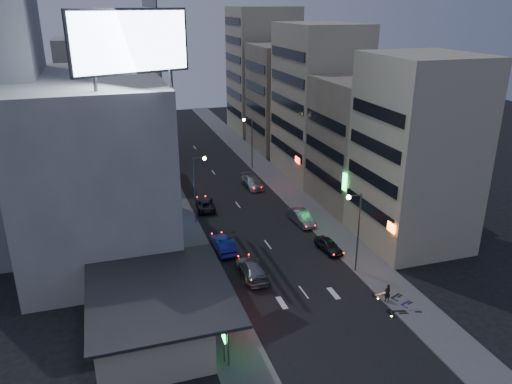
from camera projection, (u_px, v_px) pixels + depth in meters
name	position (u px, v px, depth m)	size (l,w,h in m)	color
ground	(322.00, 317.00, 41.64)	(180.00, 180.00, 0.00)	black
sidewalk_left	(172.00, 200.00, 66.07)	(4.00, 120.00, 0.12)	#4C4C4F
sidewalk_right	(285.00, 188.00, 70.62)	(4.00, 120.00, 0.12)	#4C4C4F
food_court	(149.00, 313.00, 38.77)	(11.00, 13.00, 3.88)	#AEA888
white_building	(94.00, 164.00, 51.43)	(14.00, 24.00, 18.00)	#AAAAA6
shophouse_near	(416.00, 153.00, 51.71)	(10.00, 11.00, 20.00)	#AEA888
shophouse_mid	(364.00, 143.00, 62.81)	(11.00, 12.00, 16.00)	gray
shophouse_far	(319.00, 102.00, 73.18)	(10.00, 14.00, 22.00)	#AEA888
far_left_a	(101.00, 108.00, 73.77)	(11.00, 10.00, 20.00)	#AAAAA6
far_left_b	(98.00, 109.00, 86.10)	(12.00, 10.00, 15.00)	gray
far_right_a	(285.00, 98.00, 87.39)	(11.00, 12.00, 18.00)	gray
far_right_b	(263.00, 71.00, 98.94)	(12.00, 12.00, 24.00)	#AEA888
billboard	(131.00, 42.00, 39.15)	(9.52, 3.75, 6.20)	#595B60
street_lamp_right_near	(355.00, 221.00, 46.76)	(1.60, 0.44, 8.02)	#595B60
street_lamp_left	(198.00, 180.00, 57.66)	(1.60, 0.44, 8.02)	#595B60
street_lamp_right_far	(250.00, 136.00, 77.05)	(1.60, 0.44, 8.02)	#595B60
parked_car_right_near	(329.00, 245.00, 52.47)	(1.58, 3.93, 1.34)	#232428
parked_car_right_mid	(301.00, 217.00, 59.10)	(1.68, 4.80, 1.58)	#9A9CA1
parked_car_left	(205.00, 204.00, 63.22)	(2.21, 4.79, 1.33)	black
parked_car_right_far	(252.00, 182.00, 70.80)	(2.13, 5.23, 1.52)	#ABADB4
road_car_blue	(223.00, 244.00, 52.36)	(1.73, 4.96, 1.64)	navy
road_car_silver	(252.00, 269.00, 47.53)	(2.26, 5.55, 1.61)	gray
person	(387.00, 293.00, 43.38)	(0.61, 0.40, 1.66)	black
scooter_black_a	(406.00, 304.00, 42.14)	(2.00, 0.67, 1.22)	black
scooter_silver_a	(421.00, 304.00, 42.26)	(1.78, 0.59, 1.09)	#BABBC3
scooter_blue	(409.00, 295.00, 43.59)	(1.70, 0.57, 1.04)	navy
scooter_black_b	(399.00, 288.00, 44.66)	(1.79, 0.60, 1.10)	black
scooter_silver_b	(386.00, 287.00, 44.85)	(1.70, 0.57, 1.04)	silver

